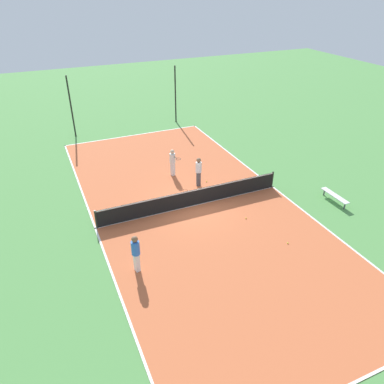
% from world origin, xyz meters
% --- Properties ---
extents(ground_plane, '(80.00, 80.00, 0.00)m').
position_xyz_m(ground_plane, '(0.00, 0.00, 0.00)').
color(ground_plane, '#518E47').
extents(court_surface, '(10.83, 23.40, 0.02)m').
position_xyz_m(court_surface, '(0.00, 0.00, 0.01)').
color(court_surface, '#C66038').
rests_on(court_surface, ground_plane).
extents(tennis_net, '(10.63, 0.10, 1.04)m').
position_xyz_m(tennis_net, '(0.00, 0.00, 0.55)').
color(tennis_net, black).
rests_on(tennis_net, court_surface).
extents(bench, '(0.36, 1.94, 0.45)m').
position_xyz_m(bench, '(7.53, -2.83, 0.39)').
color(bench, silver).
rests_on(bench, ground_plane).
extents(player_far_white, '(0.58, 0.99, 1.77)m').
position_xyz_m(player_far_white, '(0.37, 3.88, 1.05)').
color(player_far_white, white).
rests_on(player_far_white, court_surface).
extents(player_near_blue, '(0.42, 0.42, 1.82)m').
position_xyz_m(player_near_blue, '(-4.29, -3.89, 1.08)').
color(player_near_blue, white).
rests_on(player_near_blue, court_surface).
extents(player_near_white, '(0.45, 0.45, 1.83)m').
position_xyz_m(player_near_white, '(1.29, 1.97, 1.08)').
color(player_near_white, '#4C4C51').
rests_on(player_near_white, court_surface).
extents(tennis_ball_midcourt, '(0.07, 0.07, 0.07)m').
position_xyz_m(tennis_ball_midcourt, '(2.82, -4.97, 0.06)').
color(tennis_ball_midcourt, '#CCE033').
rests_on(tennis_ball_midcourt, court_surface).
extents(tennis_ball_far_baseline, '(0.07, 0.07, 0.07)m').
position_xyz_m(tennis_ball_far_baseline, '(1.94, 2.18, 0.06)').
color(tennis_ball_far_baseline, '#CCE033').
rests_on(tennis_ball_far_baseline, court_surface).
extents(tennis_ball_near_net, '(0.07, 0.07, 0.07)m').
position_xyz_m(tennis_ball_near_net, '(2.09, -2.32, 0.06)').
color(tennis_ball_near_net, '#CCE033').
rests_on(tennis_ball_near_net, court_surface).
extents(fence_post_back_left, '(0.12, 0.12, 4.79)m').
position_xyz_m(fence_post_back_left, '(-4.31, 13.32, 2.39)').
color(fence_post_back_left, black).
rests_on(fence_post_back_left, ground_plane).
extents(fence_post_back_right, '(0.12, 0.12, 4.79)m').
position_xyz_m(fence_post_back_right, '(4.31, 13.32, 2.39)').
color(fence_post_back_right, black).
rests_on(fence_post_back_right, ground_plane).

